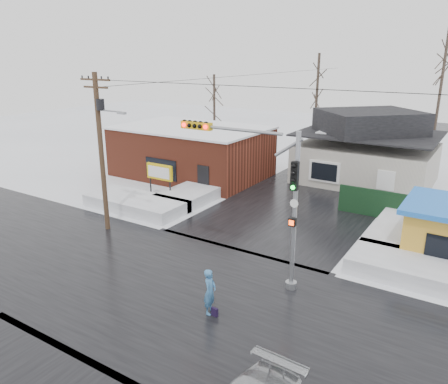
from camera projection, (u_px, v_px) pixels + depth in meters
The scene contains 18 objects.
ground at pixel (178, 292), 18.98m from camera, with size 120.00×120.00×0.00m, color white.
road_ns at pixel (178, 292), 18.98m from camera, with size 10.00×120.00×0.02m, color black.
road_ew at pixel (178, 292), 18.98m from camera, with size 120.00×10.00×0.02m, color black.
snowbank_nw at pixel (136, 203), 29.09m from camera, with size 7.00×3.00×0.80m, color white.
snowbank_ne at pixel (428, 272), 19.90m from camera, with size 7.00×3.00×0.80m, color white.
snowbank_nside_w at pixel (204, 189), 32.10m from camera, with size 3.00×8.00×0.80m, color white.
snowbank_nside_e at pixel (404, 228), 24.95m from camera, with size 3.00×8.00×0.80m, color white.
traffic_signal at pixel (262, 185), 18.76m from camera, with size 6.05×0.68×7.00m.
utility_pole at pixel (101, 144), 24.31m from camera, with size 3.15×0.44×9.00m.
brick_building at pixel (192, 151), 36.85m from camera, with size 12.20×8.20×4.12m.
marquee_sign at pixel (160, 173), 30.64m from camera, with size 2.20×0.21×2.55m.
house at pixel (367, 149), 34.88m from camera, with size 10.40×8.40×5.76m.
fence at pixel (403, 208), 26.66m from camera, with size 8.00×0.12×1.80m, color black.
tree_far_left at pixel (318, 77), 39.55m from camera, with size 3.00×3.00×10.00m.
tree_far_mid at pixel (445, 59), 35.57m from camera, with size 3.00×3.00×12.00m.
tree_far_west at pixel (214, 91), 43.53m from camera, with size 3.00×3.00×8.00m.
pedestrian at pixel (210, 292), 17.21m from camera, with size 0.69×0.45×1.89m, color teal.
shopping_bag at pixel (215, 312), 17.21m from camera, with size 0.28×0.12×0.35m, color black.
Camera 1 is at (10.69, -13.08, 9.91)m, focal length 35.00 mm.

